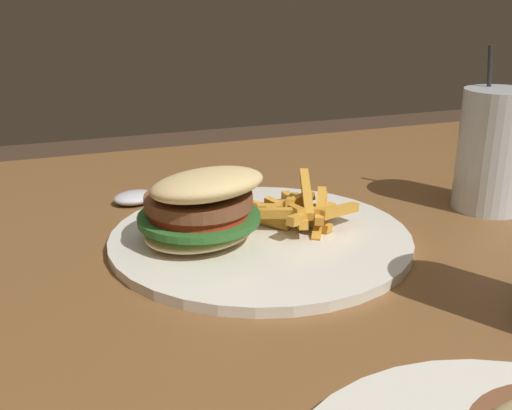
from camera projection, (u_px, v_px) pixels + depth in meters
name	position (u px, v px, depth m)	size (l,w,h in m)	color
meal_plate_near	(235.00, 223.00, 0.59)	(0.30, 0.30, 0.09)	silver
juice_glass	(493.00, 153.00, 0.68)	(0.08, 0.08, 0.18)	silver
spoon	(141.00, 197.00, 0.72)	(0.17, 0.06, 0.01)	silver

